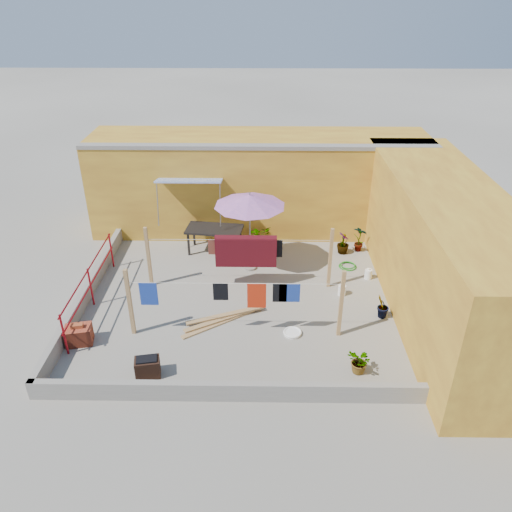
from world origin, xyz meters
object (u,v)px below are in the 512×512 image
(white_basin, at_px, (292,333))
(green_hose, at_px, (348,266))
(brazier, at_px, (148,367))
(patio_umbrella, at_px, (250,201))
(plant_back_a, at_px, (259,237))
(outdoor_table, at_px, (214,230))
(brick_stack, at_px, (79,335))
(water_jug_b, at_px, (342,290))
(water_jug_a, at_px, (368,274))

(white_basin, relative_size, green_hose, 0.85)
(brazier, distance_m, green_hose, 6.95)
(patio_umbrella, height_order, white_basin, patio_umbrella)
(patio_umbrella, distance_m, plant_back_a, 2.25)
(outdoor_table, distance_m, green_hose, 4.24)
(white_basin, bearing_deg, brazier, -155.11)
(outdoor_table, height_order, green_hose, outdoor_table)
(patio_umbrella, xyz_separation_m, white_basin, (1.11, -3.16, -2.14))
(brazier, height_order, white_basin, brazier)
(patio_umbrella, bearing_deg, brazier, -114.43)
(brick_stack, relative_size, green_hose, 1.29)
(water_jug_b, bearing_deg, white_basin, -129.23)
(brick_stack, bearing_deg, water_jug_b, 18.32)
(water_jug_a, bearing_deg, white_basin, -131.37)
(water_jug_a, bearing_deg, brazier, -143.33)
(brick_stack, bearing_deg, brazier, -30.54)
(white_basin, bearing_deg, green_hose, 60.88)
(patio_umbrella, distance_m, outdoor_table, 2.12)
(green_hose, relative_size, plant_back_a, 0.70)
(water_jug_b, distance_m, green_hose, 1.57)
(water_jug_a, distance_m, green_hose, 0.82)
(outdoor_table, relative_size, plant_back_a, 2.39)
(water_jug_a, bearing_deg, green_hose, 126.97)
(plant_back_a, bearing_deg, outdoor_table, -168.92)
(green_hose, bearing_deg, plant_back_a, 155.83)
(brick_stack, distance_m, brazier, 2.16)
(green_hose, bearing_deg, patio_umbrella, -177.59)
(water_jug_b, bearing_deg, water_jug_a, 44.67)
(outdoor_table, xyz_separation_m, brazier, (-0.97, -5.71, -0.50))
(patio_umbrella, height_order, brick_stack, patio_umbrella)
(water_jug_a, relative_size, plant_back_a, 0.43)
(brazier, relative_size, water_jug_b, 1.73)
(brazier, bearing_deg, plant_back_a, 68.41)
(patio_umbrella, relative_size, plant_back_a, 3.17)
(water_jug_a, bearing_deg, outdoor_table, 160.89)
(brick_stack, xyz_separation_m, green_hose, (6.91, 3.68, -0.19))
(water_jug_a, relative_size, water_jug_b, 0.98)
(brazier, bearing_deg, green_hose, 43.39)
(water_jug_a, bearing_deg, patio_umbrella, 171.27)
(brazier, height_order, water_jug_b, brazier)
(water_jug_b, xyz_separation_m, green_hose, (0.39, 1.52, -0.11))
(white_basin, xyz_separation_m, water_jug_b, (1.44, 1.76, 0.11))
(brazier, relative_size, plant_back_a, 0.76)
(brazier, bearing_deg, brick_stack, 149.46)
(white_basin, relative_size, water_jug_b, 1.34)
(green_hose, bearing_deg, water_jug_b, -104.37)
(brick_stack, distance_m, white_basin, 5.10)
(patio_umbrella, bearing_deg, green_hose, 2.41)
(white_basin, bearing_deg, water_jug_b, 50.77)
(outdoor_table, xyz_separation_m, brick_stack, (-2.83, -4.61, -0.50))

